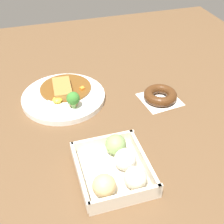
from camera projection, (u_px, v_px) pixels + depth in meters
name	position (u px, v px, depth m)	size (l,w,h in m)	color
ground_plane	(94.00, 125.00, 0.86)	(1.60, 1.60, 0.00)	brown
curry_plate	(64.00, 96.00, 0.95)	(0.26, 0.26, 0.07)	white
donut_box	(116.00, 168.00, 0.70)	(0.19, 0.17, 0.06)	beige
chocolate_ring_donut	(160.00, 95.00, 0.95)	(0.13, 0.13, 0.03)	white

